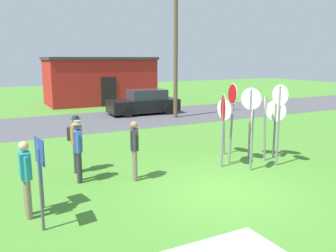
{
  "coord_description": "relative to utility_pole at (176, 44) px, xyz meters",
  "views": [
    {
      "loc": [
        -5.24,
        -6.99,
        3.4
      ],
      "look_at": [
        -0.13,
        2.69,
        1.3
      ],
      "focal_mm": 37.78,
      "sensor_mm": 36.0,
      "label": 1
    }
  ],
  "objects": [
    {
      "name": "person_near_signs",
      "position": [
        -7.57,
        -7.49,
        -3.17
      ],
      "size": [
        0.47,
        0.49,
        1.74
      ],
      "color": "#2D2D33",
      "rests_on": "ground"
    },
    {
      "name": "stop_sign_leaning_left",
      "position": [
        -1.69,
        -9.18,
        -2.68
      ],
      "size": [
        0.54,
        0.45,
        2.22
      ],
      "color": "slate",
      "rests_on": "ground"
    },
    {
      "name": "utility_pole",
      "position": [
        0.0,
        0.0,
        0.0
      ],
      "size": [
        1.8,
        0.24,
        7.99
      ],
      "color": "brown",
      "rests_on": "ground"
    },
    {
      "name": "person_in_teal",
      "position": [
        -7.72,
        -8.39,
        -3.19
      ],
      "size": [
        0.32,
        0.55,
        1.74
      ],
      "color": "#2D2D33",
      "rests_on": "ground"
    },
    {
      "name": "info_panel_middle",
      "position": [
        -9.08,
        -10.9,
        -2.98
      ],
      "size": [
        0.08,
        0.6,
        1.73
      ],
      "color": "#4C4C51",
      "rests_on": "ground"
    },
    {
      "name": "stop_sign_far_back",
      "position": [
        -1.95,
        -8.75,
        -2.51
      ],
      "size": [
        0.31,
        0.69,
        2.44
      ],
      "color": "slate",
      "rests_on": "ground"
    },
    {
      "name": "stop_sign_leaning_right",
      "position": [
        -2.8,
        -9.82,
        -2.85
      ],
      "size": [
        0.57,
        0.53,
        1.96
      ],
      "color": "slate",
      "rests_on": "ground"
    },
    {
      "name": "person_in_dark_shirt",
      "position": [
        -9.26,
        -10.12,
        -3.23
      ],
      "size": [
        0.22,
        0.57,
        1.69
      ],
      "color": "#7A6B56",
      "rests_on": "ground"
    },
    {
      "name": "stop_sign_rear_left",
      "position": [
        -2.89,
        -8.94,
        -2.43
      ],
      "size": [
        0.19,
        0.65,
        2.62
      ],
      "color": "slate",
      "rests_on": "ground"
    },
    {
      "name": "stop_sign_tallest",
      "position": [
        -1.1,
        -9.05,
        -2.8
      ],
      "size": [
        0.28,
        0.71,
        2.02
      ],
      "color": "slate",
      "rests_on": "ground"
    },
    {
      "name": "parked_car_on_street",
      "position": [
        -1.07,
        2.08,
        -3.49
      ],
      "size": [
        4.36,
        2.13,
        1.51
      ],
      "color": "black",
      "rests_on": "ground"
    },
    {
      "name": "person_holding_notes",
      "position": [
        -6.28,
        -8.95,
        -3.23
      ],
      "size": [
        0.33,
        0.54,
        1.69
      ],
      "color": "#7A6B56",
      "rests_on": "ground"
    },
    {
      "name": "street_asphalt",
      "position": [
        -4.69,
        0.92,
        -4.17
      ],
      "size": [
        60.0,
        6.4,
        0.01
      ],
      "primitive_type": "cube",
      "color": "#4C4C51",
      "rests_on": "ground"
    },
    {
      "name": "ground_plane",
      "position": [
        -4.69,
        -10.9,
        -4.18
      ],
      "size": [
        80.0,
        80.0,
        0.0
      ],
      "primitive_type": "plane",
      "color": "#47842D"
    },
    {
      "name": "building_background",
      "position": [
        -1.89,
        8.42,
        -2.42
      ],
      "size": [
        8.02,
        4.06,
        3.5
      ],
      "color": "#B2231E",
      "rests_on": "ground"
    },
    {
      "name": "info_panel_leftmost",
      "position": [
        -8.91,
        -9.76,
        -3.04
      ],
      "size": [
        0.12,
        0.6,
        1.65
      ],
      "color": "#4C4C51",
      "rests_on": "ground"
    },
    {
      "name": "stop_sign_rear_right",
      "position": [
        -3.37,
        -9.12,
        -2.57
      ],
      "size": [
        0.42,
        0.79,
        2.32
      ],
      "color": "slate",
      "rests_on": "ground"
    },
    {
      "name": "stop_sign_nearest",
      "position": [
        -1.72,
        -9.82,
        -2.44
      ],
      "size": [
        0.07,
        0.66,
        2.61
      ],
      "color": "slate",
      "rests_on": "ground"
    },
    {
      "name": "stop_sign_low_front",
      "position": [
        -2.43,
        -7.93,
        -2.81
      ],
      "size": [
        0.16,
        0.76,
        2.01
      ],
      "color": "slate",
      "rests_on": "ground"
    }
  ]
}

